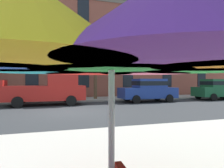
% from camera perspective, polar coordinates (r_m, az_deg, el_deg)
% --- Properties ---
extents(ground_plane, '(120.00, 120.00, 0.00)m').
position_cam_1_polar(ground_plane, '(11.06, -11.25, -7.53)').
color(ground_plane, '#2D3033').
extents(sidewalk_far, '(56.00, 3.60, 0.12)m').
position_cam_1_polar(sidewalk_far, '(17.78, -13.82, -4.23)').
color(sidewalk_far, '#9E998E').
rests_on(sidewalk_far, ground).
extents(apartment_building, '(45.82, 12.08, 16.00)m').
position_cam_1_polar(apartment_building, '(26.68, -15.18, 14.60)').
color(apartment_building, '#934C3D').
rests_on(apartment_building, ground).
extents(pickup_red, '(5.10, 2.12, 2.20)m').
position_cam_1_polar(pickup_red, '(14.59, -16.74, -1.50)').
color(pickup_red, '#B21E19').
rests_on(pickup_red, ground).
extents(sedan_blue, '(4.40, 1.98, 1.78)m').
position_cam_1_polar(sedan_blue, '(16.48, 9.81, -1.50)').
color(sedan_blue, navy).
rests_on(sedan_blue, ground).
extents(sedan_green, '(4.40, 1.98, 1.78)m').
position_cam_1_polar(sedan_green, '(20.53, 26.78, -1.14)').
color(sedan_green, '#195933').
rests_on(sedan_green, ground).
extents(street_tree_middle, '(2.84, 2.60, 5.65)m').
position_cam_1_polar(street_tree_middle, '(18.30, -5.26, 9.41)').
color(street_tree_middle, brown).
rests_on(street_tree_middle, ground).
extents(patio_umbrella, '(3.16, 3.16, 2.20)m').
position_cam_1_polar(patio_umbrella, '(2.00, -0.14, 10.28)').
color(patio_umbrella, silver).
rests_on(patio_umbrella, ground).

